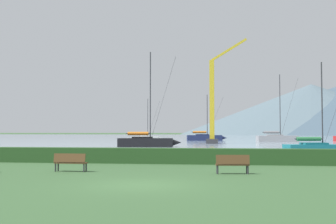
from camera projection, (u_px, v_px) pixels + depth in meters
The scene contains 12 objects.
ground_plane at pixel (141, 185), 16.46m from camera, with size 1000.00×1000.00×0.00m, color #385B33.
harbor_water at pixel (218, 137), 151.95m from camera, with size 320.00×246.00×0.00m, color #8499A8.
hedge_line at pixel (175, 156), 27.36m from camera, with size 80.00×1.20×1.00m, color #284C23.
sailboat_slip_1 at pixel (146, 141), 57.06m from camera, with size 8.72×3.43×13.00m.
sailboat_slip_4 at pixel (146, 138), 97.13m from camera, with size 7.03×3.12×9.69m.
sailboat_slip_5 at pixel (318, 148), 37.84m from camera, with size 6.88×3.33×8.43m.
sailboat_slip_7 at pixel (205, 137), 94.99m from camera, with size 9.27×3.89×10.44m.
sailboat_slip_8 at pixel (278, 138), 83.42m from camera, with size 9.30×3.79×13.49m.
park_bench_near_path at pixel (70, 161), 21.91m from camera, with size 1.74×0.53×0.95m.
park_bench_under_tree at pixel (232, 163), 20.69m from camera, with size 1.69×0.66×0.95m.
dock_crane at pixel (213, 106), 71.79m from camera, with size 7.00×2.00×18.00m.
distant_hill_east_ridge at pixel (311, 109), 298.74m from camera, with size 187.85×187.85×35.78m, color slate.
Camera 1 is at (3.40, -16.26, 2.11)m, focal length 44.84 mm.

